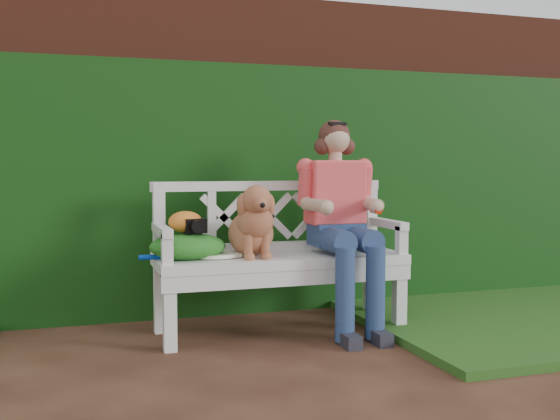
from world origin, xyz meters
name	(u,v)px	position (x,y,z in m)	size (l,w,h in m)	color
ground	(233,401)	(0.00, 0.00, 0.00)	(60.00, 60.00, 0.00)	#321B11
brick_wall	(168,154)	(0.00, 1.90, 1.10)	(10.00, 0.30, 2.20)	maroon
ivy_hedge	(174,191)	(0.00, 1.68, 0.85)	(10.00, 0.18, 1.70)	#103B0A
grass_right	(548,313)	(2.40, 0.90, 0.03)	(2.60, 2.00, 0.05)	#173910
garden_bench	(280,293)	(0.55, 1.05, 0.24)	(1.58, 0.60, 0.48)	white
seated_woman	(337,231)	(0.91, 1.03, 0.61)	(0.52, 0.69, 1.23)	#D43F66
dog	(252,220)	(0.36, 1.01, 0.70)	(0.29, 0.39, 0.43)	brown
tennis_racket	(211,255)	(0.12, 1.06, 0.50)	(0.65, 0.27, 0.03)	silver
green_bag	(188,246)	(-0.02, 1.04, 0.56)	(0.44, 0.34, 0.15)	#157F26
camera_item	(195,226)	(0.02, 1.03, 0.67)	(0.13, 0.09, 0.08)	black
baseball_glove	(185,222)	(-0.03, 1.05, 0.69)	(0.20, 0.15, 0.13)	orange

